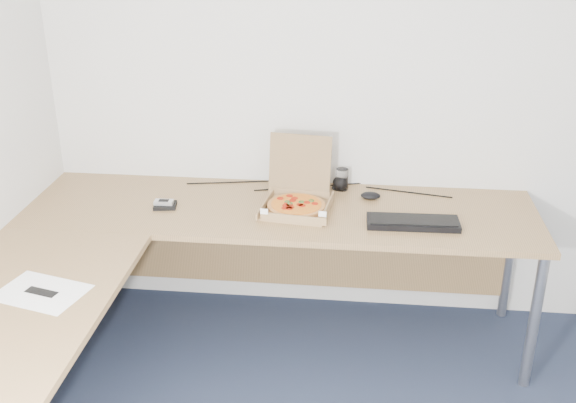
# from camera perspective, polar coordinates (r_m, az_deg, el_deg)

# --- Properties ---
(room_shell) EXTENTS (3.50, 3.50, 2.50)m
(room_shell) POSITION_cam_1_polar(r_m,az_deg,el_deg) (1.87, 9.65, -4.38)
(room_shell) COLOR silver
(room_shell) RESTS_ON ground
(desk) EXTENTS (2.50, 2.20, 0.73)m
(desk) POSITION_cam_1_polar(r_m,az_deg,el_deg) (3.06, -7.61, -4.06)
(desk) COLOR olive
(desk) RESTS_ON ground
(pizza_box) EXTENTS (0.31, 0.37, 0.32)m
(pizza_box) POSITION_cam_1_polar(r_m,az_deg,el_deg) (3.35, 0.73, -0.00)
(pizza_box) COLOR #95734A
(pizza_box) RESTS_ON desk
(drinking_glass) EXTENTS (0.06, 0.06, 0.11)m
(drinking_glass) POSITION_cam_1_polar(r_m,az_deg,el_deg) (3.57, 4.50, 1.84)
(drinking_glass) COLOR silver
(drinking_glass) RESTS_ON desk
(keyboard) EXTENTS (0.43, 0.16, 0.03)m
(keyboard) POSITION_cam_1_polar(r_m,az_deg,el_deg) (3.24, 10.32, -1.73)
(keyboard) COLOR black
(keyboard) RESTS_ON desk
(mouse) EXTENTS (0.11, 0.07, 0.04)m
(mouse) POSITION_cam_1_polar(r_m,az_deg,el_deg) (3.49, 6.86, 0.49)
(mouse) COLOR black
(mouse) RESTS_ON desk
(wallet) EXTENTS (0.12, 0.11, 0.02)m
(wallet) POSITION_cam_1_polar(r_m,az_deg,el_deg) (3.43, -10.16, -0.33)
(wallet) COLOR black
(wallet) RESTS_ON desk
(phone) EXTENTS (0.09, 0.05, 0.02)m
(phone) POSITION_cam_1_polar(r_m,az_deg,el_deg) (3.42, -10.27, -0.06)
(phone) COLOR #B2B5BA
(phone) RESTS_ON wallet
(paper_sheet) EXTENTS (0.38, 0.31, 0.00)m
(paper_sheet) POSITION_cam_1_polar(r_m,az_deg,el_deg) (2.84, -19.79, -7.10)
(paper_sheet) COLOR white
(paper_sheet) RESTS_ON desk
(dome_speaker) EXTENTS (0.08, 0.08, 0.07)m
(dome_speaker) POSITION_cam_1_polar(r_m,az_deg,el_deg) (3.59, 4.33, 1.63)
(dome_speaker) COLOR black
(dome_speaker) RESTS_ON desk
(cable_bundle) EXTENTS (0.67, 0.14, 0.01)m
(cable_bundle) POSITION_cam_1_polar(r_m,az_deg,el_deg) (3.61, 1.99, 1.25)
(cable_bundle) COLOR black
(cable_bundle) RESTS_ON desk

